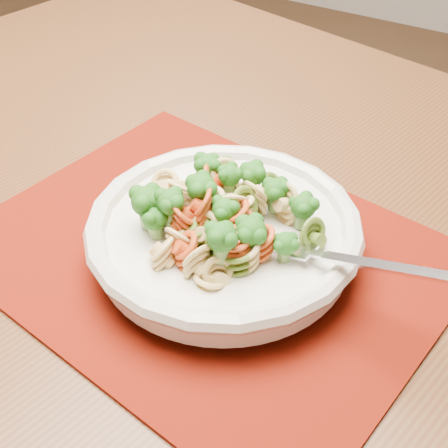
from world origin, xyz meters
The scene contains 5 objects.
dining_table centered at (0.36, -0.35, 0.62)m, with size 1.48×1.12×0.73m.
placemat centered at (0.34, -0.43, 0.73)m, with size 0.43×0.33×0.00m, color #5B0B03.
pasta_bowl centered at (0.35, -0.42, 0.76)m, with size 0.25×0.25×0.05m.
pasta_broccoli_heap centered at (0.35, -0.42, 0.78)m, with size 0.22×0.22×0.06m, color tan, non-canonical shape.
fork centered at (0.43, -0.42, 0.77)m, with size 0.19×0.02×0.01m, color silver, non-canonical shape.
Camera 1 is at (0.57, -0.79, 1.13)m, focal length 50.00 mm.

